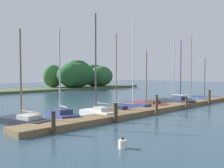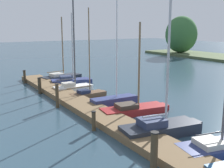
% 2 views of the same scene
% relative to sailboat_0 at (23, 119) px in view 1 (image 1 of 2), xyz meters
% --- Properties ---
extents(dock_pier, '(26.62, 1.80, 0.35)m').
position_rel_sailboat_0_xyz_m(dock_pier, '(11.43, -2.48, -0.15)').
color(dock_pier, brown).
rests_on(dock_pier, ground).
extents(far_shore, '(58.20, 8.37, 6.84)m').
position_rel_sailboat_0_xyz_m(far_shore, '(17.91, 27.48, 2.27)').
color(far_shore, '#4C5B38').
rests_on(far_shore, ground).
extents(sailboat_0, '(2.10, 4.25, 5.95)m').
position_rel_sailboat_0_xyz_m(sailboat_0, '(0.00, 0.00, 0.00)').
color(sailboat_0, '#232833').
rests_on(sailboat_0, ground).
extents(sailboat_1, '(1.92, 3.70, 6.22)m').
position_rel_sailboat_0_xyz_m(sailboat_1, '(2.68, -0.15, 0.03)').
color(sailboat_1, navy).
rests_on(sailboat_1, ground).
extents(sailboat_2, '(1.14, 3.20, 7.59)m').
position_rel_sailboat_0_xyz_m(sailboat_2, '(5.21, -1.08, 0.14)').
color(sailboat_2, white).
rests_on(sailboat_2, ground).
extents(sailboat_3, '(1.11, 3.16, 6.35)m').
position_rel_sailboat_0_xyz_m(sailboat_3, '(7.53, -0.94, 0.00)').
color(sailboat_3, brown).
rests_on(sailboat_3, ground).
extents(sailboat_4, '(1.02, 3.28, 7.88)m').
position_rel_sailboat_0_xyz_m(sailboat_4, '(10.27, -0.33, 0.07)').
color(sailboat_4, navy).
rests_on(sailboat_4, ground).
extents(sailboat_5, '(1.82, 4.35, 5.33)m').
position_rel_sailboat_0_xyz_m(sailboat_5, '(12.42, -0.28, -0.02)').
color(sailboat_5, maroon).
rests_on(sailboat_5, ground).
extents(sailboat_6, '(1.87, 4.25, 6.39)m').
position_rel_sailboat_0_xyz_m(sailboat_6, '(15.79, -1.18, 0.07)').
color(sailboat_6, '#232833').
rests_on(sailboat_6, ground).
extents(sailboat_7, '(2.00, 3.63, 6.82)m').
position_rel_sailboat_0_xyz_m(sailboat_7, '(18.41, -0.45, 0.03)').
color(sailboat_7, navy).
rests_on(sailboat_7, ground).
extents(sailboat_8, '(1.84, 3.91, 7.58)m').
position_rel_sailboat_0_xyz_m(sailboat_8, '(20.31, -0.68, -0.03)').
color(sailboat_8, '#285684').
rests_on(sailboat_8, ground).
extents(sailboat_9, '(1.24, 3.36, 5.08)m').
position_rel_sailboat_0_xyz_m(sailboat_9, '(23.38, -0.88, -0.06)').
color(sailboat_9, navy).
rests_on(sailboat_9, ground).
extents(mooring_piling_0, '(0.27, 0.27, 1.19)m').
position_rel_sailboat_0_xyz_m(mooring_piling_0, '(-0.06, -3.56, 0.28)').
color(mooring_piling_0, '#3D3323').
rests_on(mooring_piling_0, ground).
extents(mooring_piling_1, '(0.30, 0.30, 1.25)m').
position_rel_sailboat_0_xyz_m(mooring_piling_1, '(4.57, -3.61, 0.31)').
color(mooring_piling_1, '#3D3323').
rests_on(mooring_piling_1, ground).
extents(mooring_piling_2, '(0.25, 0.25, 1.54)m').
position_rel_sailboat_0_xyz_m(mooring_piling_2, '(8.86, -3.81, 0.45)').
color(mooring_piling_2, '#4C3D28').
rests_on(mooring_piling_2, ground).
extents(mooring_piling_3, '(0.23, 0.23, 1.01)m').
position_rel_sailboat_0_xyz_m(mooring_piling_3, '(13.60, -3.71, 0.19)').
color(mooring_piling_3, '#4C3D28').
rests_on(mooring_piling_3, ground).
extents(mooring_piling_4, '(0.30, 0.30, 1.49)m').
position_rel_sailboat_0_xyz_m(mooring_piling_4, '(18.21, -3.73, 0.43)').
color(mooring_piling_4, '#4C3D28').
rests_on(mooring_piling_4, ground).
extents(channel_buoy_1, '(0.35, 0.35, 0.48)m').
position_rel_sailboat_0_xyz_m(channel_buoy_1, '(0.61, -7.87, -0.13)').
color(channel_buoy_1, white).
rests_on(channel_buoy_1, ground).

